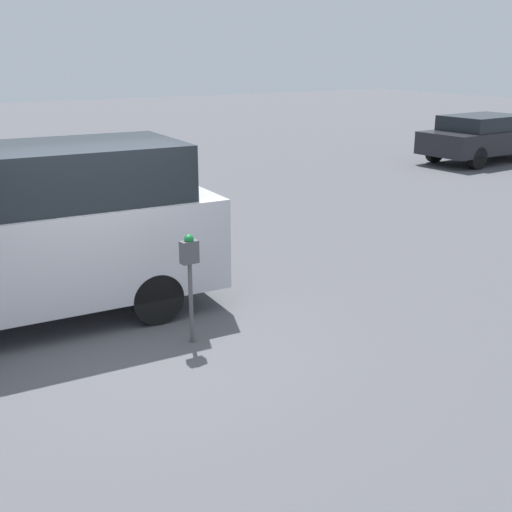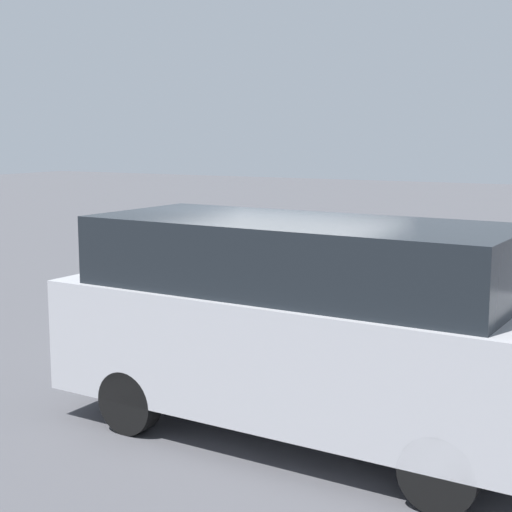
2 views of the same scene
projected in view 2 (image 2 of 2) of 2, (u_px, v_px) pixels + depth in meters
name	position (u px, v px, depth m)	size (l,w,h in m)	color
ground_plane	(281.00, 386.00, 9.41)	(80.00, 80.00, 0.00)	#4C4C51
parking_meter_near	(244.00, 296.00, 9.90)	(0.21, 0.12, 1.31)	#4C4C4C
parked_van	(307.00, 323.00, 7.66)	(5.28, 2.15, 2.18)	#B2B2B7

